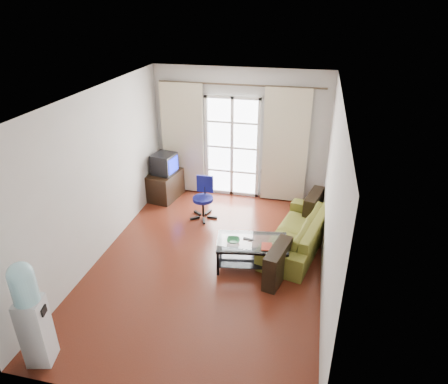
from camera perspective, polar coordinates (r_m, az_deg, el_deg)
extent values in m
plane|color=#602616|center=(6.64, -2.22, -9.95)|extent=(5.20, 5.20, 0.00)
plane|color=white|center=(5.50, -2.72, 13.37)|extent=(5.20, 5.20, 0.00)
cube|color=beige|center=(8.31, 2.29, 8.20)|extent=(3.60, 0.02, 2.70)
cube|color=beige|center=(3.91, -12.82, -15.75)|extent=(3.60, 0.02, 2.70)
cube|color=beige|center=(6.62, -17.67, 2.08)|extent=(0.02, 5.20, 2.70)
cube|color=beige|center=(5.78, 15.05, -1.16)|extent=(0.02, 5.20, 2.70)
cube|color=white|center=(8.38, 1.19, 6.41)|extent=(1.01, 0.02, 2.04)
cube|color=white|center=(8.37, 1.16, 6.36)|extent=(1.16, 0.06, 2.15)
cylinder|color=#4C3F2D|center=(7.95, 2.28, 15.06)|extent=(3.30, 0.04, 0.04)
cube|color=beige|center=(8.53, -5.89, 7.52)|extent=(0.90, 0.07, 2.35)
cube|color=beige|center=(8.13, 8.74, 6.39)|extent=(0.90, 0.07, 2.35)
cube|color=gray|center=(8.49, 7.35, 1.00)|extent=(0.64, 0.12, 0.64)
imported|color=olive|center=(6.98, 10.45, -5.58)|extent=(2.34, 1.69, 0.58)
cube|color=silver|center=(6.34, 4.07, -7.13)|extent=(1.19, 0.80, 0.01)
cube|color=black|center=(6.51, 3.99, -9.38)|extent=(1.12, 0.73, 0.01)
cube|color=black|center=(6.24, -0.89, -10.11)|extent=(0.05, 0.05, 0.44)
cube|color=black|center=(6.26, 8.87, -10.38)|extent=(0.05, 0.05, 0.44)
cube|color=black|center=(6.71, -0.49, -7.22)|extent=(0.05, 0.05, 0.44)
cube|color=black|center=(6.73, 8.52, -7.47)|extent=(0.05, 0.05, 0.44)
imported|color=#34914A|center=(6.30, 1.32, -6.94)|extent=(0.26, 0.26, 0.05)
imported|color=maroon|center=(6.22, 5.36, -7.75)|extent=(0.21, 0.25, 0.02)
cube|color=black|center=(6.37, 3.51, -6.74)|extent=(0.17, 0.06, 0.02)
cube|color=black|center=(8.60, -8.43, 0.99)|extent=(0.65, 0.87, 0.58)
cube|color=black|center=(8.39, -8.55, 4.03)|extent=(0.49, 0.52, 0.42)
cube|color=#0C19E5|center=(8.29, -7.26, 3.83)|extent=(0.08, 0.36, 0.31)
cube|color=black|center=(8.48, -9.61, 4.20)|extent=(0.18, 0.33, 0.27)
cylinder|color=black|center=(7.78, -3.00, -2.31)|extent=(0.05, 0.05, 0.41)
cylinder|color=navy|center=(7.69, -3.03, -1.01)|extent=(0.40, 0.40, 0.06)
cube|color=navy|center=(7.73, -2.74, 1.19)|extent=(0.32, 0.05, 0.34)
cube|color=silver|center=(5.33, -25.26, -17.54)|extent=(0.34, 0.34, 0.91)
cylinder|color=#97DAEA|center=(4.94, -26.68, -12.13)|extent=(0.28, 0.28, 0.36)
sphere|color=#97DAEA|center=(4.84, -27.12, -10.42)|extent=(0.28, 0.28, 0.28)
cube|color=black|center=(5.07, -24.43, -15.18)|extent=(0.06, 0.12, 0.10)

